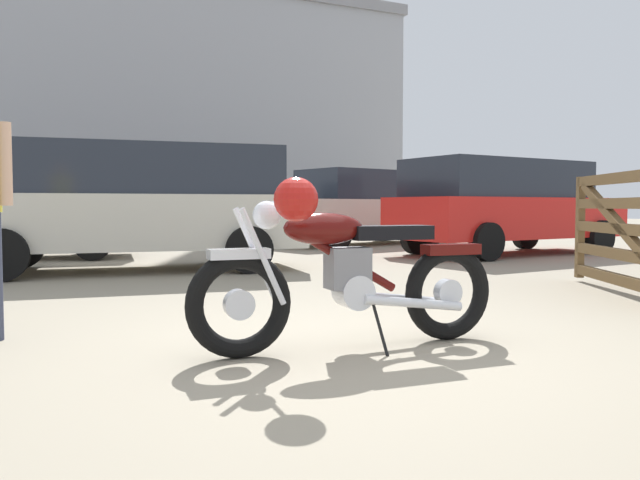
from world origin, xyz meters
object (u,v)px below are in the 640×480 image
at_px(dark_sedan_left, 159,209).
at_px(white_estate_far, 9,210).
at_px(blue_hatchback_right, 366,205).
at_px(silver_sedan_mid, 138,203).
at_px(vintage_motorcycle, 344,272).
at_px(pale_sedan_back, 505,204).
at_px(timber_gate, 637,227).

bearing_deg(dark_sedan_left, white_estate_far, -122.73).
xyz_separation_m(white_estate_far, blue_hatchback_right, (7.65, 0.81, 0.10)).
distance_m(silver_sedan_mid, blue_hatchback_right, 7.22).
xyz_separation_m(vintage_motorcycle, pale_sedan_back, (6.57, 5.52, 0.45)).
bearing_deg(vintage_motorcycle, dark_sedan_left, -93.20).
xyz_separation_m(timber_gate, dark_sedan_left, (-1.04, 15.23, 0.13)).
distance_m(vintage_motorcycle, timber_gate, 3.61).
bearing_deg(timber_gate, vintage_motorcycle, 128.75).
xyz_separation_m(vintage_motorcycle, timber_gate, (3.55, 0.58, 0.21)).
bearing_deg(blue_hatchback_right, dark_sedan_left, -72.54).
distance_m(vintage_motorcycle, white_estate_far, 8.84).
relative_size(pale_sedan_back, silver_sedan_mid, 0.98).
relative_size(silver_sedan_mid, blue_hatchback_right, 0.99).
xyz_separation_m(vintage_motorcycle, silver_sedan_mid, (-0.14, 5.62, 0.45)).
distance_m(vintage_motorcycle, silver_sedan_mid, 5.64).
height_order(pale_sedan_back, dark_sedan_left, pale_sedan_back).
bearing_deg(white_estate_far, pale_sedan_back, 168.03).
distance_m(vintage_motorcycle, dark_sedan_left, 16.01).
bearing_deg(pale_sedan_back, silver_sedan_mid, 174.73).
distance_m(pale_sedan_back, white_estate_far, 8.84).
bearing_deg(white_estate_far, timber_gate, 131.87).
xyz_separation_m(timber_gate, blue_hatchback_right, (2.40, 8.90, 0.24)).
bearing_deg(vintage_motorcycle, blue_hatchback_right, -116.32).
relative_size(silver_sedan_mid, dark_sedan_left, 1.15).
height_order(silver_sedan_mid, blue_hatchback_right, same).
relative_size(white_estate_far, silver_sedan_mid, 0.90).
bearing_deg(white_estate_far, blue_hatchback_right, -165.03).
height_order(vintage_motorcycle, dark_sedan_left, dark_sedan_left).
bearing_deg(white_estate_far, vintage_motorcycle, 109.96).
xyz_separation_m(white_estate_far, silver_sedan_mid, (1.55, -3.05, 0.10)).
relative_size(vintage_motorcycle, pale_sedan_back, 0.43).
relative_size(timber_gate, blue_hatchback_right, 0.46).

